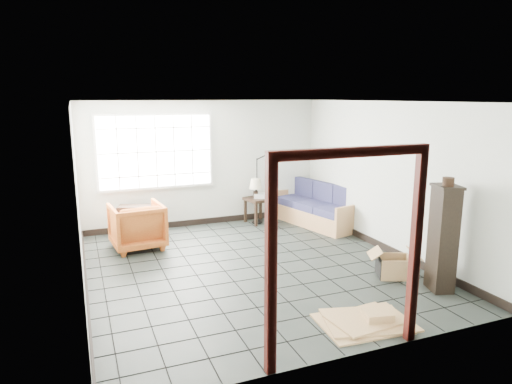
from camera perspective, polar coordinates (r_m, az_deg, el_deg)
name	(u,v)px	position (r m, az deg, el deg)	size (l,w,h in m)	color
ground	(252,267)	(7.38, -0.53, -9.39)	(5.50, 5.50, 0.00)	black
room_shell	(251,163)	(6.98, -0.64, 3.66)	(5.02, 5.52, 2.61)	silver
window_panel	(156,152)	(9.30, -12.43, 4.95)	(2.32, 0.08, 1.52)	silver
doorway_trim	(349,229)	(4.65, 11.57, -4.56)	(1.80, 0.08, 2.20)	#3B110D
futon_sofa	(317,209)	(9.79, 7.68, -2.17)	(1.21, 2.11, 0.88)	#A97C4C
armchair	(137,224)	(8.41, -14.65, -3.86)	(0.88, 0.82, 0.90)	maroon
side_table	(258,202)	(9.76, 0.29, -1.28)	(0.60, 0.60, 0.55)	black
table_lamp	(256,185)	(9.65, -0.04, 0.94)	(0.33, 0.33, 0.42)	black
projector	(260,196)	(9.72, 0.55, -0.46)	(0.33, 0.30, 0.10)	silver
floor_lamp	(262,187)	(9.65, 0.75, 0.66)	(0.40, 0.36, 1.50)	black
console_shelf	(140,221)	(9.13, -14.34, -3.54)	(0.85, 0.55, 0.61)	black
tall_shelf	(443,238)	(6.83, 22.34, -5.30)	(0.42, 0.48, 1.50)	black
pot	(448,182)	(6.59, 22.90, 1.20)	(0.20, 0.20, 0.12)	black
open_box	(394,267)	(7.28, 16.86, -8.90)	(0.85, 0.65, 0.43)	#A1824D
cardboard_pile	(367,320)	(5.84, 13.68, -15.32)	(1.15, 0.94, 0.16)	#A1824D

